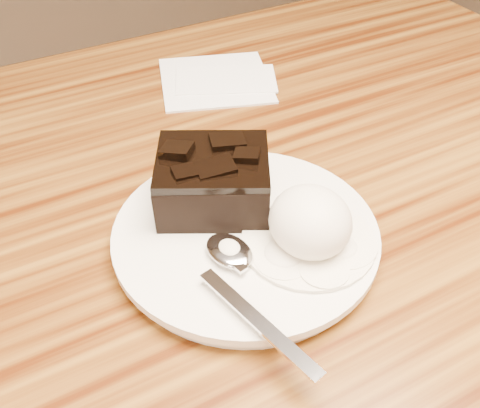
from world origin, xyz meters
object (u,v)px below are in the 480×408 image
spoon (229,252)px  ice_cream_scoop (310,222)px  plate (246,237)px  napkin (215,79)px  brownie (213,183)px

spoon → ice_cream_scoop: bearing=-26.8°
plate → napkin: size_ratio=1.70×
ice_cream_scoop → brownie: bearing=118.7°
plate → brownie: brownie is taller
plate → napkin: 0.29m
brownie → spoon: bearing=-106.1°
brownie → ice_cream_scoop: 0.10m
spoon → napkin: bearing=53.2°
ice_cream_scoop → spoon: ice_cream_scoop is taller
ice_cream_scoop → spoon: (-0.07, 0.02, -0.02)m
plate → brownie: 0.06m
plate → spoon: (-0.03, -0.02, 0.01)m
brownie → spoon: (-0.02, -0.07, -0.02)m
spoon → napkin: spoon is taller
ice_cream_scoop → plate: bearing=134.2°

